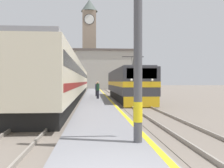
{
  "coord_description": "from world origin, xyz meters",
  "views": [
    {
      "loc": [
        -0.42,
        -4.93,
        2.06
      ],
      "look_at": [
        1.46,
        19.76,
        1.81
      ],
      "focal_mm": 42.0,
      "sensor_mm": 36.0,
      "label": 1
    }
  ],
  "objects_px": {
    "passenger_train": "(72,80)",
    "catenary_mast": "(141,9)",
    "person_on_platform": "(98,90)",
    "clock_tower": "(89,41)",
    "locomotive_train": "(127,84)",
    "second_waiting_passenger": "(97,89)"
  },
  "relations": [
    {
      "from": "passenger_train",
      "to": "clock_tower",
      "type": "distance_m",
      "value": 49.24
    },
    {
      "from": "person_on_platform",
      "to": "clock_tower",
      "type": "relative_size",
      "value": 0.07
    },
    {
      "from": "passenger_train",
      "to": "clock_tower",
      "type": "relative_size",
      "value": 1.77
    },
    {
      "from": "passenger_train",
      "to": "catenary_mast",
      "type": "xyz_separation_m",
      "value": [
        4.01,
        -26.31,
        2.02
      ]
    },
    {
      "from": "locomotive_train",
      "to": "person_on_platform",
      "type": "distance_m",
      "value": 3.35
    },
    {
      "from": "passenger_train",
      "to": "person_on_platform",
      "type": "xyz_separation_m",
      "value": [
        3.15,
        -6.64,
        -0.99
      ]
    },
    {
      "from": "catenary_mast",
      "to": "second_waiting_passenger",
      "type": "xyz_separation_m",
      "value": [
        -0.91,
        24.46,
        -3.09
      ]
    },
    {
      "from": "person_on_platform",
      "to": "passenger_train",
      "type": "bearing_deg",
      "value": 115.4
    },
    {
      "from": "catenary_mast",
      "to": "clock_tower",
      "type": "xyz_separation_m",
      "value": [
        -2.29,
        73.94,
        10.35
      ]
    },
    {
      "from": "passenger_train",
      "to": "person_on_platform",
      "type": "relative_size",
      "value": 27.02
    },
    {
      "from": "locomotive_train",
      "to": "second_waiting_passenger",
      "type": "bearing_deg",
      "value": 130.12
    },
    {
      "from": "locomotive_train",
      "to": "second_waiting_passenger",
      "type": "xyz_separation_m",
      "value": [
        -3.21,
        3.81,
        -0.61
      ]
    },
    {
      "from": "locomotive_train",
      "to": "second_waiting_passenger",
      "type": "distance_m",
      "value": 5.02
    },
    {
      "from": "passenger_train",
      "to": "catenary_mast",
      "type": "bearing_deg",
      "value": -81.33
    },
    {
      "from": "locomotive_train",
      "to": "passenger_train",
      "type": "distance_m",
      "value": 8.49
    },
    {
      "from": "passenger_train",
      "to": "clock_tower",
      "type": "bearing_deg",
      "value": 87.93
    },
    {
      "from": "passenger_train",
      "to": "catenary_mast",
      "type": "relative_size",
      "value": 6.12
    },
    {
      "from": "second_waiting_passenger",
      "to": "clock_tower",
      "type": "relative_size",
      "value": 0.06
    },
    {
      "from": "catenary_mast",
      "to": "person_on_platform",
      "type": "height_order",
      "value": "catenary_mast"
    },
    {
      "from": "clock_tower",
      "to": "person_on_platform",
      "type": "bearing_deg",
      "value": -88.49
    },
    {
      "from": "catenary_mast",
      "to": "passenger_train",
      "type": "bearing_deg",
      "value": 98.67
    },
    {
      "from": "passenger_train",
      "to": "person_on_platform",
      "type": "bearing_deg",
      "value": -64.6
    }
  ]
}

